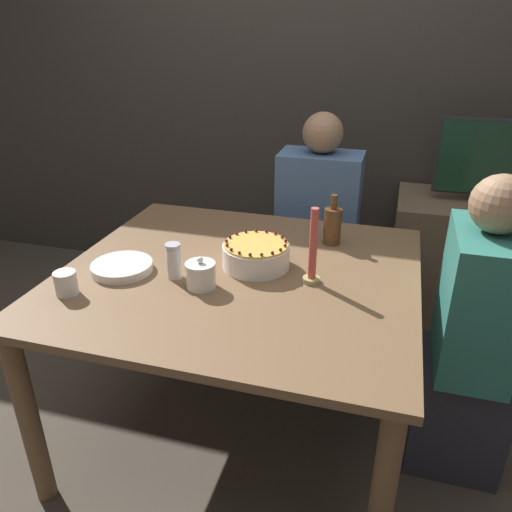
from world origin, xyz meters
name	(u,v)px	position (x,y,z in m)	size (l,w,h in m)	color
ground_plane	(242,425)	(0.00, 0.00, 0.00)	(12.00, 12.00, 0.00)	#4C4238
wall_behind	(313,77)	(0.00, 1.40, 1.30)	(8.00, 0.05, 2.60)	#38332D
dining_table	(239,295)	(0.00, 0.00, 0.65)	(1.29, 1.19, 0.75)	brown
cake	(256,255)	(0.05, 0.06, 0.80)	(0.25, 0.25, 0.11)	white
sugar_bowl	(201,275)	(-0.09, -0.15, 0.80)	(0.11, 0.11, 0.12)	white
sugar_shaker	(174,261)	(-0.21, -0.11, 0.82)	(0.06, 0.06, 0.13)	white
plate_stack	(122,267)	(-0.42, -0.12, 0.77)	(0.23, 0.23, 0.03)	white
candle	(313,253)	(0.27, -0.01, 0.87)	(0.06, 0.06, 0.28)	tan
bottle	(332,225)	(0.29, 0.35, 0.83)	(0.07, 0.07, 0.21)	brown
cup	(66,283)	(-0.51, -0.32, 0.79)	(0.08, 0.08, 0.08)	white
person_man_blue_shirt	(316,247)	(0.16, 0.79, 0.52)	(0.40, 0.34, 1.21)	#595960
person_woman_floral	(468,350)	(0.85, 0.10, 0.50)	(0.34, 0.40, 1.16)	#2D2D38
side_cabinet	(465,266)	(0.94, 1.10, 0.37)	(0.79, 0.51, 0.74)	brown
tv_monitor	(486,160)	(0.94, 1.10, 0.96)	(0.48, 0.10, 0.42)	#2D2D33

